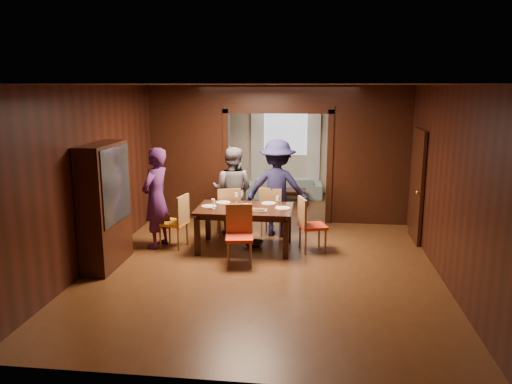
# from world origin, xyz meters

# --- Properties ---
(floor) EXTENTS (9.00, 9.00, 0.00)m
(floor) POSITION_xyz_m (0.00, 0.00, 0.00)
(floor) COLOR #512E16
(floor) RESTS_ON ground
(ceiling) EXTENTS (5.50, 9.00, 0.02)m
(ceiling) POSITION_xyz_m (0.00, 0.00, 2.90)
(ceiling) COLOR silver
(ceiling) RESTS_ON room_walls
(room_walls) EXTENTS (5.52, 9.01, 2.90)m
(room_walls) POSITION_xyz_m (0.00, 1.89, 1.51)
(room_walls) COLOR black
(room_walls) RESTS_ON floor
(person_purple) EXTENTS (0.60, 0.76, 1.82)m
(person_purple) POSITION_xyz_m (-2.02, -0.47, 0.91)
(person_purple) COLOR #401A4E
(person_purple) RESTS_ON floor
(person_grey) EXTENTS (0.93, 0.78, 1.73)m
(person_grey) POSITION_xyz_m (-0.80, 0.52, 0.86)
(person_grey) COLOR #5B5B63
(person_grey) RESTS_ON floor
(person_navy) EXTENTS (1.25, 0.76, 1.88)m
(person_navy) POSITION_xyz_m (0.08, 0.51, 0.94)
(person_navy) COLOR #17183B
(person_navy) RESTS_ON floor
(sofa) EXTENTS (1.99, 0.89, 0.57)m
(sofa) POSITION_xyz_m (0.01, 3.85, 0.28)
(sofa) COLOR #8AADB4
(sofa) RESTS_ON floor
(serving_bowl) EXTENTS (0.36, 0.36, 0.09)m
(serving_bowl) POSITION_xyz_m (-0.28, -0.25, 0.80)
(serving_bowl) COLOR black
(serving_bowl) RESTS_ON dining_table
(dining_table) EXTENTS (1.69, 1.05, 0.76)m
(dining_table) POSITION_xyz_m (-0.43, -0.39, 0.38)
(dining_table) COLOR black
(dining_table) RESTS_ON floor
(coffee_table) EXTENTS (0.80, 0.50, 0.40)m
(coffee_table) POSITION_xyz_m (0.19, 2.99, 0.20)
(coffee_table) COLOR black
(coffee_table) RESTS_ON floor
(chair_left) EXTENTS (0.52, 0.52, 0.97)m
(chair_left) POSITION_xyz_m (-1.72, -0.44, 0.48)
(chair_left) COLOR orange
(chair_left) RESTS_ON floor
(chair_right) EXTENTS (0.55, 0.55, 0.97)m
(chair_right) POSITION_xyz_m (0.78, -0.37, 0.48)
(chair_right) COLOR red
(chair_right) RESTS_ON floor
(chair_far_l) EXTENTS (0.55, 0.55, 0.97)m
(chair_far_l) POSITION_xyz_m (-0.87, 0.38, 0.48)
(chair_far_l) COLOR orange
(chair_far_l) RESTS_ON floor
(chair_far_r) EXTENTS (0.51, 0.51, 0.97)m
(chair_far_r) POSITION_xyz_m (-0.00, 0.53, 0.48)
(chair_far_r) COLOR orange
(chair_far_r) RESTS_ON floor
(chair_near) EXTENTS (0.50, 0.50, 0.97)m
(chair_near) POSITION_xyz_m (-0.41, -1.20, 0.48)
(chair_near) COLOR red
(chair_near) RESTS_ON floor
(hutch) EXTENTS (0.40, 1.20, 2.00)m
(hutch) POSITION_xyz_m (-2.53, -1.50, 1.00)
(hutch) COLOR black
(hutch) RESTS_ON floor
(door_right) EXTENTS (0.06, 0.90, 2.10)m
(door_right) POSITION_xyz_m (2.70, 0.50, 1.05)
(door_right) COLOR black
(door_right) RESTS_ON floor
(window_far) EXTENTS (1.20, 0.03, 1.30)m
(window_far) POSITION_xyz_m (0.00, 4.44, 1.70)
(window_far) COLOR silver
(window_far) RESTS_ON back_wall
(curtain_left) EXTENTS (0.35, 0.06, 2.40)m
(curtain_left) POSITION_xyz_m (-0.75, 4.40, 1.25)
(curtain_left) COLOR white
(curtain_left) RESTS_ON back_wall
(curtain_right) EXTENTS (0.35, 0.06, 2.40)m
(curtain_right) POSITION_xyz_m (0.75, 4.40, 1.25)
(curtain_right) COLOR white
(curtain_right) RESTS_ON back_wall
(plate_left) EXTENTS (0.27, 0.27, 0.01)m
(plate_left) POSITION_xyz_m (-1.08, -0.38, 0.77)
(plate_left) COLOR silver
(plate_left) RESTS_ON dining_table
(plate_far_l) EXTENTS (0.27, 0.27, 0.01)m
(plate_far_l) POSITION_xyz_m (-0.88, -0.06, 0.77)
(plate_far_l) COLOR silver
(plate_far_l) RESTS_ON dining_table
(plate_far_r) EXTENTS (0.27, 0.27, 0.01)m
(plate_far_r) POSITION_xyz_m (-0.03, -0.03, 0.77)
(plate_far_r) COLOR silver
(plate_far_r) RESTS_ON dining_table
(plate_right) EXTENTS (0.27, 0.27, 0.01)m
(plate_right) POSITION_xyz_m (0.24, -0.36, 0.77)
(plate_right) COLOR white
(plate_right) RESTS_ON dining_table
(plate_near) EXTENTS (0.27, 0.27, 0.01)m
(plate_near) POSITION_xyz_m (-0.46, -0.74, 0.77)
(plate_near) COLOR white
(plate_near) RESTS_ON dining_table
(platter_a) EXTENTS (0.30, 0.20, 0.04)m
(platter_a) POSITION_xyz_m (-0.44, -0.54, 0.78)
(platter_a) COLOR gray
(platter_a) RESTS_ON dining_table
(platter_b) EXTENTS (0.30, 0.20, 0.04)m
(platter_b) POSITION_xyz_m (-0.16, -0.59, 0.78)
(platter_b) COLOR gray
(platter_b) RESTS_ON dining_table
(wineglass_left) EXTENTS (0.08, 0.08, 0.18)m
(wineglass_left) POSITION_xyz_m (-0.96, -0.56, 0.85)
(wineglass_left) COLOR white
(wineglass_left) RESTS_ON dining_table
(wineglass_far) EXTENTS (0.08, 0.08, 0.18)m
(wineglass_far) POSITION_xyz_m (-0.64, 0.01, 0.85)
(wineglass_far) COLOR silver
(wineglass_far) RESTS_ON dining_table
(wineglass_right) EXTENTS (0.08, 0.08, 0.18)m
(wineglass_right) POSITION_xyz_m (0.14, -0.20, 0.85)
(wineglass_right) COLOR white
(wineglass_right) RESTS_ON dining_table
(tumbler) EXTENTS (0.07, 0.07, 0.14)m
(tumbler) POSITION_xyz_m (-0.37, -0.67, 0.83)
(tumbler) COLOR silver
(tumbler) RESTS_ON dining_table
(condiment_jar) EXTENTS (0.08, 0.08, 0.11)m
(condiment_jar) POSITION_xyz_m (-0.59, -0.46, 0.82)
(condiment_jar) COLOR #482010
(condiment_jar) RESTS_ON dining_table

